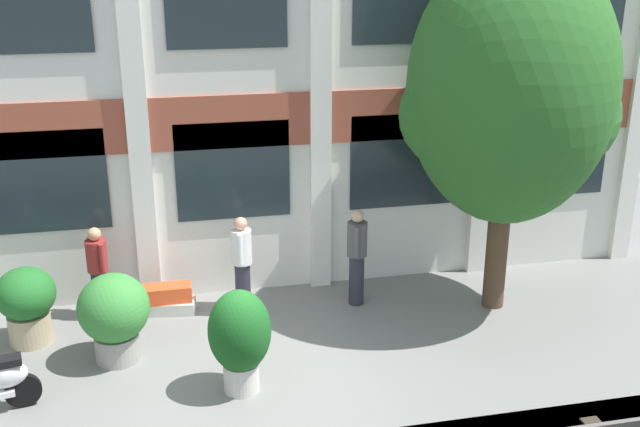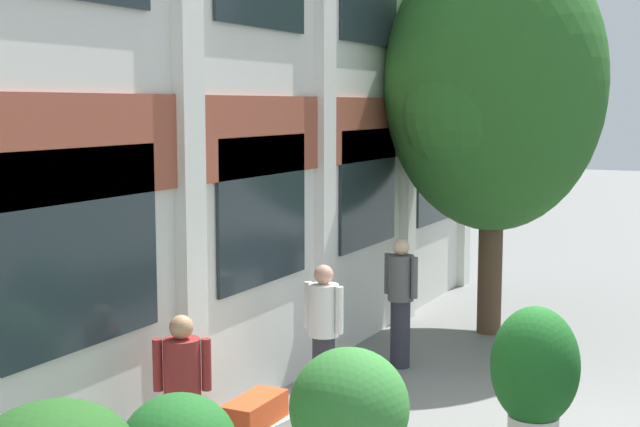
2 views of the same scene
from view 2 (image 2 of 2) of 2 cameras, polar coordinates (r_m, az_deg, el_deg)
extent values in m
cube|color=silver|center=(10.29, -5.06, 10.04)|extent=(15.16, 0.50, 8.01)
cube|color=#9E4C38|center=(10.14, -3.69, 4.98)|extent=(15.16, 0.06, 0.90)
cube|color=silver|center=(8.85, -8.52, 10.49)|extent=(0.36, 0.16, 8.01)
cube|color=silver|center=(11.47, 0.30, 9.75)|extent=(0.36, 0.16, 8.01)
cube|color=silver|center=(14.25, 5.74, 9.18)|extent=(0.36, 0.16, 8.01)
cube|color=silver|center=(17.12, 9.37, 8.76)|extent=(0.36, 0.16, 8.01)
cube|color=#1E282D|center=(7.76, -14.88, -2.18)|extent=(1.94, 0.04, 1.70)
cube|color=#1E282D|center=(10.20, -3.61, 0.21)|extent=(1.94, 0.04, 1.70)
cube|color=#1E282D|center=(12.90, 3.14, 1.64)|extent=(1.94, 0.04, 1.70)
cube|color=#1E282D|center=(15.72, 7.52, 2.55)|extent=(1.94, 0.04, 1.70)
cube|color=#1E282D|center=(15.77, 7.69, 13.11)|extent=(1.94, 0.04, 1.70)
cylinder|color=#4C3826|center=(13.68, 10.85, -2.25)|extent=(0.36, 0.36, 2.57)
ellipsoid|color=#286023|center=(13.51, 11.10, 8.25)|extent=(3.26, 3.26, 4.41)
sphere|color=#286023|center=(12.78, 9.21, 6.39)|extent=(1.79, 1.79, 1.79)
sphere|color=#286023|center=(14.25, 12.71, 6.37)|extent=(1.79, 1.79, 1.79)
ellipsoid|color=#388438|center=(7.87, 1.88, -12.28)|extent=(1.04, 1.04, 1.04)
ellipsoid|color=#19561E|center=(9.04, 13.59, -9.46)|extent=(0.87, 0.87, 1.18)
cube|color=#E04C23|center=(9.31, -4.20, -12.50)|extent=(0.79, 0.36, 0.28)
cylinder|color=#282833|center=(11.89, 5.15, -7.67)|extent=(0.26, 0.26, 0.90)
cylinder|color=#4C4C4C|center=(11.72, 5.19, -4.13)|extent=(0.34, 0.34, 0.60)
sphere|color=tan|center=(11.65, 5.22, -2.15)|extent=(0.22, 0.22, 0.22)
cylinder|color=#4C4C4C|center=(11.58, 6.06, -4.12)|extent=(0.09, 0.09, 0.54)
cylinder|color=#4C4C4C|center=(11.85, 4.36, -3.85)|extent=(0.09, 0.09, 0.54)
cylinder|color=maroon|center=(8.26, -8.82, -9.72)|extent=(0.34, 0.34, 0.53)
sphere|color=tan|center=(8.16, -8.87, -7.19)|extent=(0.22, 0.22, 0.22)
cylinder|color=maroon|center=(8.29, -10.36, -9.52)|extent=(0.09, 0.09, 0.48)
cylinder|color=maroon|center=(8.23, -7.28, -9.57)|extent=(0.09, 0.09, 0.48)
cylinder|color=#282833|center=(10.25, 0.23, -10.16)|extent=(0.26, 0.26, 0.86)
cylinder|color=silver|center=(10.06, 0.24, -6.20)|extent=(0.34, 0.34, 0.59)
sphere|color=tan|center=(9.98, 0.24, -3.93)|extent=(0.22, 0.22, 0.22)
cylinder|color=silver|center=(9.93, 1.25, -6.21)|extent=(0.09, 0.09, 0.53)
cylinder|color=silver|center=(10.19, -0.75, -5.87)|extent=(0.09, 0.09, 0.53)
camera|label=1|loc=(10.76, 71.26, 15.10)|focal=42.00mm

